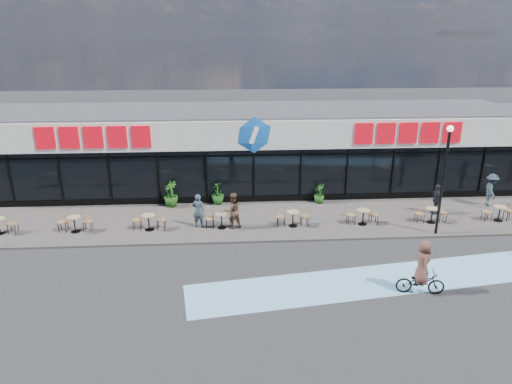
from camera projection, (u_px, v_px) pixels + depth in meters
ground at (264, 265)px, 18.06m from camera, size 120.00×120.00×0.00m
sidewalk at (257, 220)px, 22.29m from camera, size 44.00×5.00×0.10m
bike_lane at (375, 281)px, 16.89m from camera, size 14.17×4.13×0.01m
building at (251, 148)px, 26.65m from camera, size 30.60×6.57×4.75m
lamp_post at (444, 171)px, 19.71m from camera, size 0.28×0.28×4.94m
bistro_set_0 at (0, 224)px, 20.56m from camera, size 1.54×0.62×0.90m
bistro_set_1 at (75, 222)px, 20.77m from camera, size 1.54×0.62×0.90m
bistro_set_2 at (149, 220)px, 20.97m from camera, size 1.54×0.62×0.90m
bistro_set_3 at (222, 218)px, 21.17m from camera, size 1.54×0.62×0.90m
bistro_set_4 at (293, 216)px, 21.37m from camera, size 1.54×0.62×0.90m
bistro_set_5 at (363, 215)px, 21.58m from camera, size 1.54×0.62×0.90m
bistro_set_6 at (431, 213)px, 21.78m from camera, size 1.54×0.62×0.90m
bistro_set_7 at (498, 211)px, 21.98m from camera, size 1.54×0.62×0.90m
potted_plant_left at (171, 194)px, 23.71m from camera, size 1.07×1.07×1.35m
potted_plant_mid at (218, 193)px, 24.06m from camera, size 0.90×0.90×1.23m
potted_plant_right at (319, 194)px, 24.25m from camera, size 0.71×0.71×1.03m
patron_left at (198, 211)px, 21.08m from camera, size 0.68×0.53×1.63m
patron_right at (233, 210)px, 21.01m from camera, size 1.00×0.89×1.71m
pedestrian_a at (436, 199)px, 22.72m from camera, size 0.41×0.91×1.53m
pedestrian_b at (491, 190)px, 23.71m from camera, size 0.90×1.24×1.74m
cyclist_a at (421, 274)px, 15.85m from camera, size 1.74×0.85×2.02m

